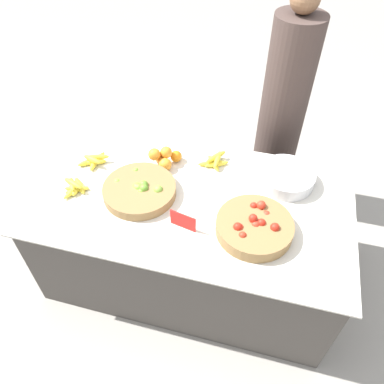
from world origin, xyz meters
The scene contains 11 objects.
ground_plane centered at (0.00, 0.00, 0.00)m, with size 12.00×12.00×0.00m, color #A39E93.
market_table centered at (0.00, 0.00, 0.34)m, with size 1.80×1.01×0.68m.
lime_bowl centered at (-0.30, -0.04, 0.72)m, with size 0.42×0.42×0.09m.
tomato_basket centered at (0.37, -0.15, 0.72)m, with size 0.40×0.40×0.11m.
orange_pile centered at (-0.24, 0.23, 0.74)m, with size 0.19×0.17×0.13m.
metal_bowl centered at (0.50, 0.27, 0.72)m, with size 0.33×0.33×0.08m.
price_sign centered at (0.01, -0.22, 0.73)m, with size 0.15×0.04×0.10m.
banana_bunch_front_right centered at (-0.67, -0.11, 0.71)m, with size 0.16×0.19×0.06m.
banana_bunch_middle_right centered at (0.06, 0.32, 0.71)m, with size 0.19×0.17×0.06m.
banana_bunch_middle_left centered at (-0.67, 0.13, 0.71)m, with size 0.18×0.19×0.06m.
vendor_person centered at (0.42, 0.87, 0.74)m, with size 0.31×0.31×1.59m.
Camera 1 is at (0.37, -1.42, 2.23)m, focal length 35.00 mm.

